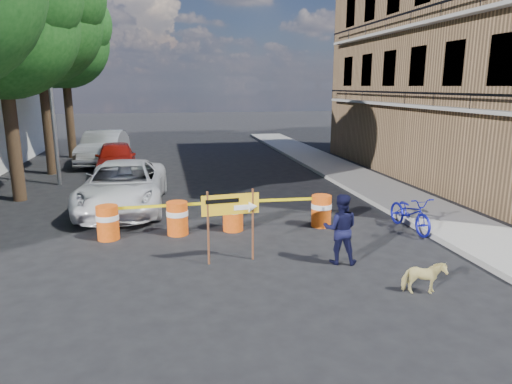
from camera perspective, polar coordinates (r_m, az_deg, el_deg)
name	(u,v)px	position (r m, az deg, el deg)	size (l,w,h in m)	color
ground	(247,258)	(10.71, -1.17, -8.29)	(120.00, 120.00, 0.00)	black
sidewalk_east	(378,188)	(18.11, 14.96, 0.46)	(2.40, 40.00, 0.15)	gray
apartment_building	(492,35)	(22.60, 27.46, 17.03)	(8.00, 16.00, 12.00)	#906C49
tree_mid_a	(1,19)	(17.66, -29.30, 18.36)	(5.25, 5.00, 8.68)	#332316
tree_mid_b	(39,18)	(22.55, -25.53, 19.07)	(5.67, 5.40, 9.62)	#332316
tree_far	(64,41)	(27.37, -22.89, 16.98)	(5.04, 4.80, 8.84)	#332316
streetlamp	(51,73)	(19.77, -24.29, 13.36)	(1.25, 0.18, 8.00)	gray
barrel_far_left	(108,222)	(12.45, -18.04, -3.57)	(0.58, 0.58, 0.90)	#D64F0C
barrel_mid_left	(177,218)	(12.40, -9.80, -3.17)	(0.58, 0.58, 0.90)	#D64F0C
barrel_mid_right	(233,214)	(12.58, -2.90, -2.75)	(0.58, 0.58, 0.90)	#D64F0C
barrel_far_right	(321,210)	(13.06, 8.16, -2.27)	(0.58, 0.58, 0.90)	#D64F0C
detour_sign	(237,210)	(10.17, -2.34, -2.23)	(1.30, 0.26, 1.68)	#592D19
pedestrian	(340,229)	(10.37, 10.51, -4.55)	(0.78, 0.61, 1.60)	black
bicycle	(411,197)	(13.16, 18.86, -0.57)	(0.67, 1.00, 1.91)	#1416A6
dog	(424,278)	(9.43, 20.22, -10.01)	(0.36, 0.79, 0.67)	#E3D282
suv_white	(123,186)	(15.32, -16.23, 0.73)	(2.52, 5.47, 1.52)	silver
sedan_red	(116,158)	(21.63, -17.10, 4.09)	(1.72, 4.27, 1.46)	maroon
sedan_silver	(104,147)	(24.61, -18.49, 5.30)	(1.78, 5.12, 1.69)	#A3A5AA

